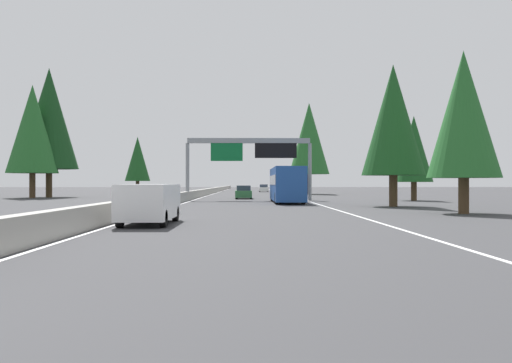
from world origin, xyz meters
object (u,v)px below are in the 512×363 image
object	(u,v)px
sign_gantry_overhead	(251,151)
conifer_right_far	(309,139)
sedan_near_right	(264,188)
conifer_left_far	(138,159)
conifer_right_mid	(414,149)
minivan_far_left	(150,202)
conifer_left_near	(32,129)
oncoming_near	(156,191)
conifer_right_near	(393,120)
bus_mid_center	(286,183)
conifer_left_mid	(49,119)
sedan_mid_left	(244,193)
conifer_right_foreground	(464,115)

from	to	relation	value
sign_gantry_overhead	conifer_right_far	xyz separation A→B (m)	(29.31, -9.30, 3.72)
sedan_near_right	conifer_left_far	world-z (taller)	conifer_left_far
conifer_right_mid	minivan_far_left	bearing A→B (deg)	145.07
conifer_left_near	conifer_left_far	bearing A→B (deg)	-13.63
minivan_far_left	conifer_left_near	xyz separation A→B (m)	(39.02, 20.82, 7.05)
sign_gantry_overhead	conifer_left_far	world-z (taller)	conifer_left_far
conifer_left_far	oncoming_near	bearing A→B (deg)	-161.50
minivan_far_left	conifer_right_near	bearing A→B (deg)	-42.15
conifer_right_mid	conifer_left_far	bearing A→B (deg)	43.70
conifer_right_far	bus_mid_center	bearing A→B (deg)	170.12
conifer_right_near	conifer_left_mid	xyz separation A→B (m)	(25.46, 34.95, 3.17)
sedan_mid_left	oncoming_near	distance (m)	16.09
sign_gantry_overhead	conifer_right_near	size ratio (longest dim) A/B	1.20
sedan_mid_left	conifer_left_far	size ratio (longest dim) A/B	0.46
minivan_far_left	conifer_left_far	distance (m)	67.62
conifer_right_foreground	sedan_near_right	bearing A→B (deg)	7.11
minivan_far_left	conifer_right_far	distance (m)	61.95
conifer_right_foreground	conifer_left_mid	xyz separation A→B (m)	(34.64, 36.42, 3.94)
conifer_right_foreground	bus_mid_center	bearing A→B (deg)	26.60
sedan_near_right	conifer_right_far	bearing A→B (deg)	-162.89
conifer_right_mid	conifer_left_near	distance (m)	42.58
conifer_right_mid	conifer_left_mid	xyz separation A→B (m)	(12.51, 40.57, 4.49)
sign_gantry_overhead	conifer_right_far	bearing A→B (deg)	-17.60
sedan_mid_left	conifer_left_near	bearing A→B (deg)	82.94
conifer_right_mid	conifer_right_far	bearing A→B (deg)	12.65
conifer_right_near	conifer_right_mid	xyz separation A→B (m)	(12.94, -5.63, -1.32)
conifer_right_near	conifer_right_mid	size ratio (longest dim) A/B	1.26
bus_mid_center	conifer_right_far	distance (m)	36.25
minivan_far_left	sedan_mid_left	bearing A→B (deg)	-5.85
sign_gantry_overhead	conifer_right_foreground	world-z (taller)	conifer_right_foreground
oncoming_near	conifer_right_far	bearing A→B (deg)	120.63
conifer_right_foreground	conifer_left_near	distance (m)	48.96
oncoming_near	conifer_left_far	bearing A→B (deg)	-161.50
sedan_near_right	conifer_left_near	distance (m)	51.07
minivan_far_left	conifer_left_near	distance (m)	44.78
conifer_right_near	minivan_far_left	bearing A→B (deg)	137.85
bus_mid_center	conifer_left_mid	xyz separation A→B (m)	(17.09, 27.63, 7.86)
sign_gantry_overhead	minivan_far_left	distance (m)	31.18
minivan_far_left	sedan_mid_left	distance (m)	36.17
oncoming_near	sedan_near_right	bearing A→B (deg)	155.93
conifer_left_near	conifer_left_far	distance (m)	27.77
sedan_near_right	sign_gantry_overhead	bearing A→B (deg)	176.84
conifer_right_foreground	conifer_left_near	bearing A→B (deg)	49.58
bus_mid_center	conifer_left_near	bearing A→B (deg)	63.55
minivan_far_left	oncoming_near	world-z (taller)	minivan_far_left
conifer_right_mid	bus_mid_center	bearing A→B (deg)	109.46
conifer_right_mid	conifer_left_far	size ratio (longest dim) A/B	0.89
minivan_far_left	conifer_left_mid	size ratio (longest dim) A/B	0.32
bus_mid_center	conifer_left_near	xyz separation A→B (m)	(14.15, 28.44, 6.28)
sedan_near_right	conifer_right_near	world-z (taller)	conifer_right_near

